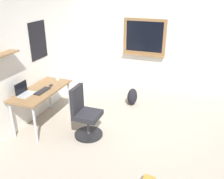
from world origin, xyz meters
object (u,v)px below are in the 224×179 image
(keyboard, at_px, (42,91))
(desk, at_px, (42,94))
(backpack, at_px, (132,97))
(laptop, at_px, (24,92))
(office_chair, at_px, (85,115))
(coffee_mug, at_px, (58,78))
(computer_mouse, at_px, (51,85))

(keyboard, bearing_deg, desk, 49.12)
(keyboard, distance_m, backpack, 2.08)
(desk, distance_m, laptop, 0.36)
(desk, relative_size, office_chair, 1.38)
(laptop, relative_size, keyboard, 0.84)
(keyboard, relative_size, coffee_mug, 4.02)
(office_chair, bearing_deg, laptop, 101.50)
(desk, bearing_deg, keyboard, -130.88)
(laptop, height_order, computer_mouse, laptop)
(desk, height_order, computer_mouse, computer_mouse)
(office_chair, relative_size, laptop, 3.06)
(laptop, distance_m, computer_mouse, 0.56)
(coffee_mug, bearing_deg, computer_mouse, -171.61)
(laptop, bearing_deg, keyboard, -43.98)
(keyboard, relative_size, computer_mouse, 3.56)
(desk, height_order, backpack, desk)
(desk, xyz_separation_m, keyboard, (-0.07, -0.08, 0.09))
(laptop, bearing_deg, coffee_mug, -11.39)
(desk, distance_m, keyboard, 0.14)
(desk, distance_m, coffee_mug, 0.57)
(desk, xyz_separation_m, office_chair, (-0.07, -0.93, -0.25))
(office_chair, height_order, backpack, office_chair)
(computer_mouse, height_order, coffee_mug, coffee_mug)
(desk, bearing_deg, office_chair, -94.57)
(computer_mouse, relative_size, backpack, 0.27)
(coffee_mug, height_order, backpack, coffee_mug)
(computer_mouse, distance_m, backpack, 1.89)
(coffee_mug, xyz_separation_m, backpack, (0.88, -1.38, -0.59))
(keyboard, bearing_deg, office_chair, -90.62)
(office_chair, bearing_deg, coffee_mug, 55.31)
(office_chair, relative_size, computer_mouse, 9.13)
(office_chair, distance_m, coffee_mug, 1.17)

